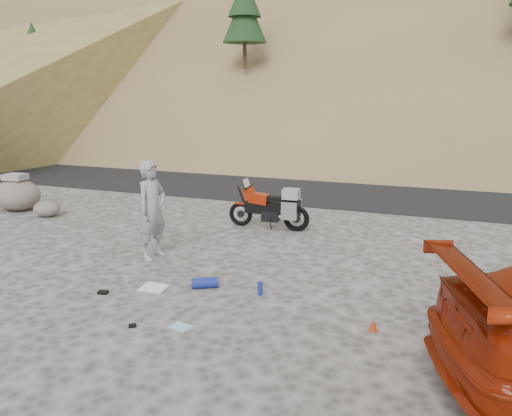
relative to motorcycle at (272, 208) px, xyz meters
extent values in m
plane|color=#44413F|center=(-1.01, -3.07, -0.51)|extent=(140.00, 140.00, 0.00)
cube|color=black|center=(-1.01, 5.93, -0.51)|extent=(120.00, 7.00, 0.05)
cube|color=brown|center=(0.99, 26.93, 7.49)|extent=(110.00, 51.90, 46.72)
cube|color=brown|center=(0.99, 26.93, 7.79)|extent=(110.00, 43.28, 36.46)
cylinder|color=#352413|center=(-5.01, 10.93, 4.38)|extent=(0.17, 0.17, 1.40)
cone|color=black|center=(-5.01, 10.93, 5.93)|extent=(2.00, 2.00, 2.25)
cylinder|color=#352413|center=(-19.01, 12.93, 3.05)|extent=(0.15, 0.15, 1.26)
cone|color=black|center=(-19.01, 12.93, 4.44)|extent=(1.80, 1.80, 2.03)
cone|color=black|center=(-19.01, 12.93, 5.21)|extent=(1.35, 1.35, 1.58)
cone|color=black|center=(-19.01, 12.93, 5.98)|extent=(0.90, 0.90, 1.13)
torus|color=black|center=(-0.80, -0.02, -0.21)|extent=(0.60, 0.12, 0.60)
cylinder|color=black|center=(-0.80, -0.02, -0.21)|extent=(0.18, 0.06, 0.18)
torus|color=black|center=(0.60, 0.02, -0.21)|extent=(0.64, 0.14, 0.63)
cylinder|color=black|center=(0.60, 0.02, -0.21)|extent=(0.20, 0.08, 0.20)
cylinder|color=black|center=(-0.73, -0.02, 0.12)|extent=(0.34, 0.06, 0.73)
cylinder|color=black|center=(-0.60, -0.01, 0.47)|extent=(0.05, 0.56, 0.04)
cube|color=black|center=(-0.12, 0.00, -0.02)|extent=(1.09, 0.24, 0.27)
cube|color=black|center=(-0.03, 0.00, -0.20)|extent=(0.41, 0.28, 0.25)
cube|color=maroon|center=(-0.33, -0.01, 0.21)|extent=(0.48, 0.28, 0.28)
cube|color=maroon|center=(-0.58, -0.01, 0.32)|extent=(0.28, 0.31, 0.32)
cube|color=silver|center=(-0.64, -0.01, 0.56)|extent=(0.11, 0.27, 0.23)
cube|color=black|center=(0.10, 0.00, 0.23)|extent=(0.50, 0.21, 0.11)
cube|color=black|center=(0.45, 0.01, 0.19)|extent=(0.32, 0.17, 0.09)
cube|color=silver|center=(0.49, -0.22, 0.01)|extent=(0.37, 0.12, 0.41)
cube|color=silver|center=(0.48, 0.25, 0.01)|extent=(0.37, 0.12, 0.41)
cube|color=gray|center=(0.46, 0.01, 0.37)|extent=(0.39, 0.32, 0.24)
cube|color=maroon|center=(-0.80, -0.02, 0.06)|extent=(0.27, 0.12, 0.04)
cylinder|color=black|center=(0.02, -0.16, -0.35)|extent=(0.03, 0.19, 0.33)
cylinder|color=silver|center=(0.42, -0.12, -0.15)|extent=(0.42, 0.09, 0.12)
imported|color=gray|center=(-1.53, -2.83, -0.51)|extent=(0.59, 0.79, 1.95)
ellipsoid|color=#615B53|center=(-7.23, -0.65, -0.09)|extent=(1.44, 1.27, 0.86)
cube|color=gray|center=(-7.23, -0.65, 0.43)|extent=(0.69, 0.56, 0.18)
ellipsoid|color=#615B53|center=(-5.96, -0.94, -0.31)|extent=(0.76, 0.70, 0.42)
cube|color=white|center=(-0.70, -4.20, -0.51)|extent=(0.46, 0.42, 0.01)
cylinder|color=navy|center=(0.11, -3.89, -0.42)|extent=(0.48, 0.37, 0.18)
cylinder|color=navy|center=(1.09, -3.85, -0.40)|extent=(0.11, 0.11, 0.22)
cone|color=#AB2E0B|center=(2.99, -4.48, -0.43)|extent=(0.14, 0.14, 0.16)
cube|color=black|center=(-1.36, -4.70, -0.49)|extent=(0.18, 0.14, 0.04)
cube|color=black|center=(-0.23, -5.54, -0.50)|extent=(0.13, 0.13, 0.03)
cube|color=#92C8E2|center=(0.42, -5.31, -0.51)|extent=(0.34, 0.28, 0.01)
camera|label=1|loc=(3.67, -11.00, 2.77)|focal=35.00mm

